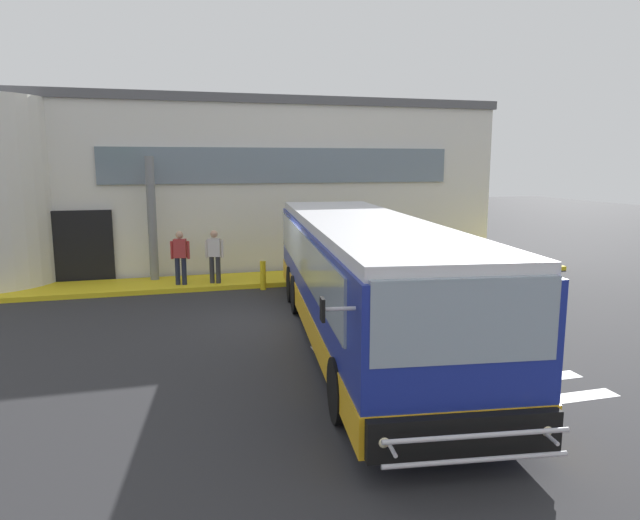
{
  "coord_description": "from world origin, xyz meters",
  "views": [
    {
      "loc": [
        -3.15,
        -13.6,
        3.89
      ],
      "look_at": [
        0.62,
        -0.08,
        1.5
      ],
      "focal_mm": 32.09,
      "sensor_mm": 36.0,
      "label": 1
    }
  ],
  "objects_px": {
    "passenger_by_doorway": "(215,253)",
    "passenger_near_column": "(180,255)",
    "safety_bollard_yellow": "(263,275)",
    "entry_support_column": "(152,219)",
    "bus_main_foreground": "(363,282)"
  },
  "relations": [
    {
      "from": "bus_main_foreground",
      "to": "safety_bollard_yellow",
      "type": "xyz_separation_m",
      "value": [
        -1.22,
        5.7,
        -0.89
      ]
    },
    {
      "from": "bus_main_foreground",
      "to": "safety_bollard_yellow",
      "type": "height_order",
      "value": "bus_main_foreground"
    },
    {
      "from": "safety_bollard_yellow",
      "to": "passenger_near_column",
      "type": "bearing_deg",
      "value": 163.51
    },
    {
      "from": "passenger_near_column",
      "to": "safety_bollard_yellow",
      "type": "xyz_separation_m",
      "value": [
        2.45,
        -0.72,
        -0.63
      ]
    },
    {
      "from": "bus_main_foreground",
      "to": "passenger_near_column",
      "type": "distance_m",
      "value": 7.4
    },
    {
      "from": "entry_support_column",
      "to": "passenger_near_column",
      "type": "relative_size",
      "value": 2.36
    },
    {
      "from": "passenger_by_doorway",
      "to": "bus_main_foreground",
      "type": "bearing_deg",
      "value": -67.86
    },
    {
      "from": "entry_support_column",
      "to": "passenger_by_doorway",
      "type": "height_order",
      "value": "entry_support_column"
    },
    {
      "from": "entry_support_column",
      "to": "passenger_near_column",
      "type": "height_order",
      "value": "entry_support_column"
    },
    {
      "from": "bus_main_foreground",
      "to": "passenger_near_column",
      "type": "height_order",
      "value": "bus_main_foreground"
    },
    {
      "from": "passenger_by_doorway",
      "to": "safety_bollard_yellow",
      "type": "relative_size",
      "value": 1.86
    },
    {
      "from": "entry_support_column",
      "to": "passenger_by_doorway",
      "type": "distance_m",
      "value": 2.38
    },
    {
      "from": "passenger_by_doorway",
      "to": "passenger_near_column",
      "type": "bearing_deg",
      "value": 179.28
    },
    {
      "from": "bus_main_foreground",
      "to": "passenger_near_column",
      "type": "relative_size",
      "value": 7.25
    },
    {
      "from": "passenger_near_column",
      "to": "passenger_by_doorway",
      "type": "distance_m",
      "value": 1.06
    }
  ]
}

